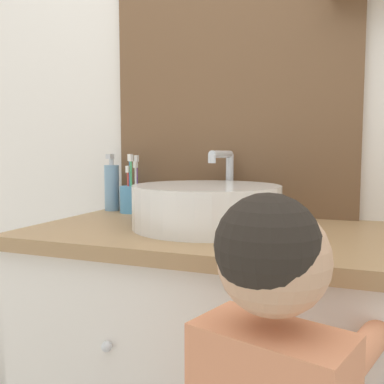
# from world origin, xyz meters

# --- Properties ---
(wall_back) EXTENTS (3.20, 0.18, 2.50)m
(wall_back) POSITION_xyz_m (0.02, 0.62, 1.29)
(wall_back) COLOR silver
(wall_back) RESTS_ON ground_plane
(vanity_counter) EXTENTS (1.18, 0.58, 0.80)m
(vanity_counter) POSITION_xyz_m (0.00, 0.31, 0.40)
(vanity_counter) COLOR silver
(vanity_counter) RESTS_ON ground_plane
(sink_basin) EXTENTS (0.40, 0.45, 0.21)m
(sink_basin) POSITION_xyz_m (-0.13, 0.32, 0.86)
(sink_basin) COLOR white
(sink_basin) RESTS_ON vanity_counter
(toothbrush_holder) EXTENTS (0.08, 0.08, 0.19)m
(toothbrush_holder) POSITION_xyz_m (-0.46, 0.50, 0.85)
(toothbrush_holder) COLOR #4C93C6
(toothbrush_holder) RESTS_ON vanity_counter
(soap_dispenser) EXTENTS (0.05, 0.05, 0.19)m
(soap_dispenser) POSITION_xyz_m (-0.55, 0.52, 0.89)
(soap_dispenser) COLOR #6B93B2
(soap_dispenser) RESTS_ON vanity_counter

